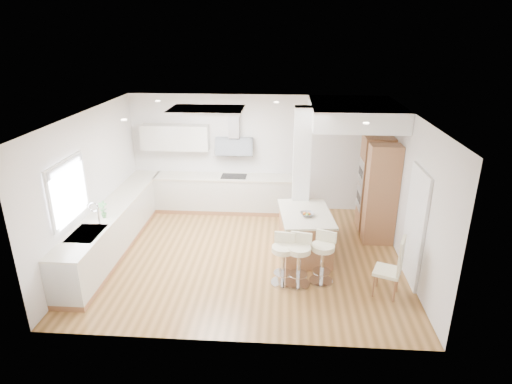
# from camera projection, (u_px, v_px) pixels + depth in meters

# --- Properties ---
(ground) EXTENTS (6.00, 6.00, 0.00)m
(ground) POSITION_uv_depth(u_px,v_px,m) (247.00, 256.00, 8.48)
(ground) COLOR #A4723D
(ground) RESTS_ON ground
(ceiling) EXTENTS (6.00, 5.00, 0.02)m
(ceiling) POSITION_uv_depth(u_px,v_px,m) (247.00, 256.00, 8.48)
(ceiling) COLOR white
(ceiling) RESTS_ON ground
(wall_back) EXTENTS (6.00, 0.04, 2.80)m
(wall_back) POSITION_uv_depth(u_px,v_px,m) (256.00, 153.00, 10.31)
(wall_back) COLOR silver
(wall_back) RESTS_ON ground
(wall_left) EXTENTS (0.04, 5.00, 2.80)m
(wall_left) POSITION_uv_depth(u_px,v_px,m) (90.00, 186.00, 8.18)
(wall_left) COLOR silver
(wall_left) RESTS_ON ground
(wall_right) EXTENTS (0.04, 5.00, 2.80)m
(wall_right) POSITION_uv_depth(u_px,v_px,m) (410.00, 194.00, 7.79)
(wall_right) COLOR silver
(wall_right) RESTS_ON ground
(skylight) EXTENTS (4.10, 2.10, 0.06)m
(skylight) POSITION_uv_depth(u_px,v_px,m) (207.00, 110.00, 8.10)
(skylight) COLOR white
(skylight) RESTS_ON ground
(window_left) EXTENTS (0.06, 1.28, 1.07)m
(window_left) POSITION_uv_depth(u_px,v_px,m) (68.00, 188.00, 7.23)
(window_left) COLOR silver
(window_left) RESTS_ON ground
(doorway_right) EXTENTS (0.05, 1.00, 2.10)m
(doorway_right) POSITION_uv_depth(u_px,v_px,m) (415.00, 228.00, 7.37)
(doorway_right) COLOR #4F473E
(doorway_right) RESTS_ON ground
(counter_left) EXTENTS (0.63, 4.50, 1.35)m
(counter_left) POSITION_uv_depth(u_px,v_px,m) (116.00, 226.00, 8.71)
(counter_left) COLOR #9E6A43
(counter_left) RESTS_ON ground
(counter_back) EXTENTS (3.62, 0.63, 2.50)m
(counter_back) POSITION_uv_depth(u_px,v_px,m) (217.00, 184.00, 10.36)
(counter_back) COLOR #9E6A43
(counter_back) RESTS_ON ground
(pillar) EXTENTS (0.35, 0.35, 2.80)m
(pillar) POSITION_uv_depth(u_px,v_px,m) (301.00, 175.00, 8.80)
(pillar) COLOR white
(pillar) RESTS_ON ground
(soffit) EXTENTS (1.78, 2.20, 0.40)m
(soffit) POSITION_uv_depth(u_px,v_px,m) (354.00, 113.00, 8.72)
(soffit) COLOR white
(soffit) RESTS_ON ground
(oven_column) EXTENTS (0.63, 1.21, 2.10)m
(oven_column) POSITION_uv_depth(u_px,v_px,m) (377.00, 188.00, 9.08)
(oven_column) COLOR #9E6A43
(oven_column) RESTS_ON ground
(peninsula) EXTENTS (1.12, 1.55, 0.95)m
(peninsula) POSITION_uv_depth(u_px,v_px,m) (305.00, 233.00, 8.42)
(peninsula) COLOR #9E6A43
(peninsula) RESTS_ON ground
(bar_stool_a) EXTENTS (0.47, 0.47, 0.93)m
(bar_stool_a) POSITION_uv_depth(u_px,v_px,m) (283.00, 257.00, 7.39)
(bar_stool_a) COLOR silver
(bar_stool_a) RESTS_ON ground
(bar_stool_b) EXTENTS (0.51, 0.51, 0.95)m
(bar_stool_b) POSITION_uv_depth(u_px,v_px,m) (299.00, 257.00, 7.35)
(bar_stool_b) COLOR silver
(bar_stool_b) RESTS_ON ground
(bar_stool_c) EXTENTS (0.55, 0.55, 0.94)m
(bar_stool_c) POSITION_uv_depth(u_px,v_px,m) (323.00, 255.00, 7.44)
(bar_stool_c) COLOR silver
(bar_stool_c) RESTS_ON ground
(dining_chair) EXTENTS (0.54, 0.54, 1.08)m
(dining_chair) POSITION_uv_depth(u_px,v_px,m) (394.00, 265.00, 7.01)
(dining_chair) COLOR #F0EAC3
(dining_chair) RESTS_ON ground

